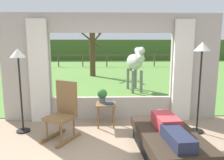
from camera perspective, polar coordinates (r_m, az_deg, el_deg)
The scene contains 16 objects.
back_wall_with_window at distance 5.13m, azimuth -0.17°, elevation 3.04°, with size 5.20×0.12×2.55m.
curtain_panel_left at distance 5.22m, azimuth -19.00°, elevation 2.10°, with size 0.44×0.10×2.40m, color silver.
curtain_panel_right at distance 5.32m, azimuth 18.39°, elevation 2.26°, with size 0.44×0.10×2.40m, color silver.
outdoor_pasture_lawn at distance 16.10m, azimuth -1.35°, elevation 2.99°, with size 36.00×21.68×0.02m, color #568438.
distant_hill_ridge at distance 25.84m, azimuth -1.59°, elevation 8.07°, with size 36.00×2.00×2.40m, color #425E29.
recliner_sofa at distance 3.78m, azimuth 14.64°, elevation -15.98°, with size 1.03×1.77×0.42m.
reclining_person at distance 3.62m, azimuth 15.07°, elevation -11.96°, with size 0.39×1.44×0.22m.
rocking_chair at distance 4.29m, azimuth -12.91°, elevation -8.11°, with size 0.74×0.82×1.12m.
side_table at distance 4.82m, azimuth -1.67°, elevation -7.38°, with size 0.44×0.44×0.52m.
potted_plant at distance 4.81m, azimuth -2.64°, elevation -4.02°, with size 0.22×0.22×0.32m.
book_stack at distance 4.73m, azimuth -0.66°, elevation -6.24°, with size 0.20×0.14×0.04m.
floor_lamp_left at distance 4.69m, azimuth -23.76°, elevation 3.63°, with size 0.32×0.32×1.75m.
floor_lamp_right at distance 4.64m, azimuth 22.87°, elevation 4.93°, with size 0.32×0.32×1.88m.
horse at distance 8.24m, azimuth 6.21°, elevation 4.75°, with size 0.70×1.82×1.73m.
pasture_tree at distance 12.34m, azimuth -5.21°, elevation 7.54°, with size 1.19×1.16×2.94m.
pasture_fence_line at distance 17.77m, azimuth -1.42°, elevation 5.97°, with size 16.10×0.10×1.10m.
Camera 1 is at (-0.16, -2.83, 1.82)m, focal length 34.06 mm.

